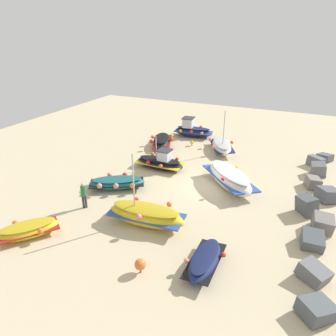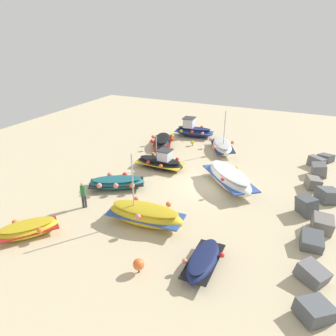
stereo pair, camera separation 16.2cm
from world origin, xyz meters
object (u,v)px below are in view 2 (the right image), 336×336
fishing_boat_0 (160,162)px  fishing_boat_3 (222,146)px  fishing_boat_7 (117,183)px  mooring_buoy_1 (193,143)px  fishing_boat_2 (145,215)px  person_walking (83,193)px  fishing_boat_1 (230,178)px  mooring_buoy_0 (139,264)px  fishing_boat_5 (193,130)px  fishing_boat_8 (203,261)px  fishing_boat_4 (28,229)px  fishing_boat_6 (162,141)px

fishing_boat_0 → fishing_boat_3: size_ratio=0.89×
fishing_boat_7 → mooring_buoy_1: fishing_boat_7 is taller
fishing_boat_2 → person_walking: 4.41m
fishing_boat_1 → mooring_buoy_0: fishing_boat_1 is taller
fishing_boat_5 → fishing_boat_8: (18.37, 7.31, -0.25)m
fishing_boat_3 → fishing_boat_5: (-2.92, -3.89, 0.16)m
fishing_boat_7 → fishing_boat_8: (5.23, 8.21, 0.01)m
fishing_boat_8 → fishing_boat_7: bearing=-122.1°
fishing_boat_4 → mooring_buoy_0: bearing=128.3°
fishing_boat_8 → fishing_boat_0: bearing=-143.9°
fishing_boat_3 → fishing_boat_8: bearing=166.6°
fishing_boat_0 → person_walking: (7.49, -1.71, 0.47)m
fishing_boat_1 → fishing_boat_5: bearing=170.5°
fishing_boat_1 → fishing_boat_4: bearing=-82.1°
fishing_boat_3 → mooring_buoy_1: 2.98m
fishing_boat_2 → fishing_boat_5: bearing=97.6°
fishing_boat_5 → mooring_buoy_0: (19.89, 4.69, -0.20)m
fishing_boat_5 → fishing_boat_7: bearing=81.4°
person_walking → mooring_buoy_0: 7.03m
fishing_boat_8 → person_walking: 8.88m
fishing_boat_4 → mooring_buoy_0: size_ratio=4.52×
person_walking → mooring_buoy_1: size_ratio=3.33×
fishing_boat_2 → fishing_boat_6: 13.17m
fishing_boat_5 → person_walking: bearing=80.8°
fishing_boat_2 → fishing_boat_3: (-13.36, 0.79, -0.11)m
fishing_boat_1 → fishing_boat_2: fishing_boat_2 is taller
fishing_boat_5 → person_walking: (16.25, -1.30, 0.33)m
person_walking → fishing_boat_5: bearing=-37.0°
fishing_boat_1 → fishing_boat_5: fishing_boat_5 is taller
fishing_boat_4 → mooring_buoy_0: (-0.04, 6.87, 0.05)m
fishing_boat_6 → fishing_boat_8: bearing=-170.2°
fishing_boat_7 → mooring_buoy_0: bearing=99.7°
fishing_boat_1 → fishing_boat_6: (-5.63, -7.98, -0.17)m
fishing_boat_0 → fishing_boat_6: 5.18m
fishing_boat_3 → fishing_boat_4: size_ratio=1.36×
person_walking → mooring_buoy_1: bearing=-41.7°
fishing_boat_2 → fishing_boat_3: bearing=83.4°
fishing_boat_6 → fishing_boat_8: (14.35, 8.99, -0.08)m
fishing_boat_2 → fishing_boat_5: 16.58m
fishing_boat_8 → mooring_buoy_1: fishing_boat_8 is taller
fishing_boat_2 → fishing_boat_5: (-16.29, -3.10, 0.04)m
fishing_boat_4 → mooring_buoy_1: (-17.22, 3.10, -0.09)m
fishing_boat_0 → fishing_boat_7: bearing=-104.9°
mooring_buoy_0 → fishing_boat_7: bearing=-140.3°
fishing_boat_0 → fishing_boat_4: bearing=-101.3°
fishing_boat_3 → fishing_boat_5: fishing_boat_3 is taller
fishing_boat_4 → fishing_boat_1: bearing=178.5°
fishing_boat_5 → mooring_buoy_0: fishing_boat_5 is taller
fishing_boat_2 → fishing_boat_5: size_ratio=1.14×
fishing_boat_6 → person_walking: person_walking is taller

